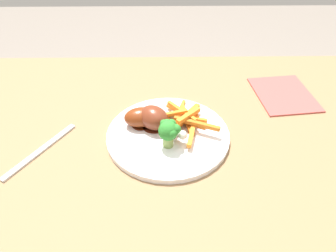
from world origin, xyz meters
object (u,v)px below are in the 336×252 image
dining_table (147,176)px  chicken_drumstick_near (143,117)px  dinner_plate (168,135)px  carrot_fries_pile (186,119)px  broccoli_floret_front (169,131)px  fork (41,151)px  chicken_drumstick_far (155,119)px

dining_table → chicken_drumstick_near: size_ratio=10.64×
dinner_plate → carrot_fries_pile: carrot_fries_pile is taller
broccoli_floret_front → fork: bearing=0.7°
chicken_drumstick_near → fork: (0.21, 0.07, -0.03)m
carrot_fries_pile → broccoli_floret_front: bearing=60.7°
carrot_fries_pile → dinner_plate: bearing=37.7°
dining_table → chicken_drumstick_near: bearing=-83.4°
carrot_fries_pile → fork: (0.31, 0.07, -0.02)m
fork → broccoli_floret_front: bearing=122.6°
dining_table → broccoli_floret_front: (-0.05, 0.01, 0.15)m
dinner_plate → carrot_fries_pile: size_ratio=1.56×
dining_table → fork: fork is taller
chicken_drumstick_far → fork: (0.24, 0.06, -0.03)m
fork → dinner_plate: bearing=130.6°
carrot_fries_pile → chicken_drumstick_near: size_ratio=1.42×
dinner_plate → chicken_drumstick_near: 0.07m
carrot_fries_pile → fork: carrot_fries_pile is taller
dinner_plate → chicken_drumstick_near: size_ratio=2.22×
broccoli_floret_front → chicken_drumstick_near: 0.09m
dinner_plate → fork: dinner_plate is taller
broccoli_floret_front → dining_table: bearing=-15.8°
broccoli_floret_front → chicken_drumstick_far: 0.07m
dining_table → chicken_drumstick_near: (0.01, -0.05, 0.13)m
broccoli_floret_front → chicken_drumstick_far: broccoli_floret_front is taller
broccoli_floret_front → fork: 0.27m
dining_table → carrot_fries_pile: (-0.09, -0.05, 0.13)m
broccoli_floret_front → fork: (0.27, 0.00, -0.05)m
chicken_drumstick_near → chicken_drumstick_far: (-0.03, 0.01, 0.00)m
dining_table → broccoli_floret_front: size_ratio=21.40×
chicken_drumstick_far → dinner_plate: bearing=144.9°
dinner_plate → broccoli_floret_front: size_ratio=4.46×
chicken_drumstick_far → fork: bearing=14.2°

